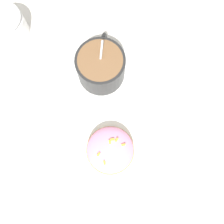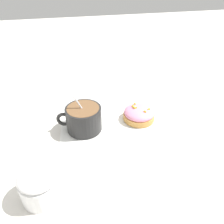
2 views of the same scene
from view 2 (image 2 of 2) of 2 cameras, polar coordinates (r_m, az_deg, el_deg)
ground_plane at (r=0.62m, az=0.05°, el=-2.99°), size 3.00×3.00×0.00m
paper_napkin at (r=0.62m, az=0.05°, el=-2.88°), size 0.32×0.33×0.00m
coffee_cup at (r=0.58m, az=-7.51°, el=-1.47°), size 0.12×0.09×0.10m
frosted_pastry at (r=0.63m, az=7.07°, el=-0.48°), size 0.09×0.09×0.04m
sugar_bowl at (r=0.45m, az=-18.36°, el=-17.46°), size 0.08×0.08×0.07m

